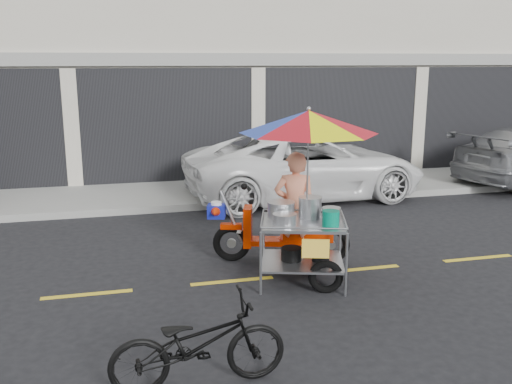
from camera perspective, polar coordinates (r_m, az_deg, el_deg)
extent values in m
plane|color=black|center=(8.85, 10.51, -7.60)|extent=(90.00, 90.00, 0.00)
cube|color=gray|center=(13.81, 1.17, 0.48)|extent=(45.00, 3.00, 0.15)
cube|color=beige|center=(18.38, -2.98, 15.92)|extent=(36.00, 8.00, 8.00)
cube|color=black|center=(14.51, 0.19, 6.60)|extent=(35.28, 0.06, 2.90)
cube|color=gray|center=(14.40, 0.22, 13.13)|extent=(36.00, 0.12, 0.30)
cube|color=gold|center=(8.85, 10.51, -7.57)|extent=(42.00, 0.10, 0.01)
imported|color=white|center=(12.96, 4.97, 2.66)|extent=(5.63, 2.93, 1.51)
imported|color=black|center=(5.66, -5.80, -14.85)|extent=(1.72, 0.63, 0.90)
torus|color=black|center=(8.97, -2.47, -5.14)|extent=(0.60, 0.28, 0.59)
torus|color=black|center=(8.96, 7.49, -5.26)|extent=(0.60, 0.28, 0.59)
cylinder|color=#9EA0A5|center=(8.97, -2.47, -5.14)|extent=(0.16, 0.10, 0.14)
cylinder|color=#9EA0A5|center=(8.96, 7.49, -5.26)|extent=(0.16, 0.10, 0.14)
cube|color=#BE2300|center=(8.89, -2.49, -3.43)|extent=(0.35, 0.21, 0.08)
cylinder|color=#9EA0A5|center=(8.85, -2.50, -2.47)|extent=(0.38, 0.16, 0.83)
cube|color=#BE2300|center=(8.87, -0.82, -3.46)|extent=(0.22, 0.37, 0.62)
cube|color=#BE2300|center=(8.92, 2.18, -4.96)|extent=(0.88, 0.52, 0.08)
cube|color=#BE2300|center=(8.86, 5.21, -3.53)|extent=(0.82, 0.48, 0.41)
cube|color=black|center=(8.79, 4.56, -2.04)|extent=(0.72, 0.43, 0.10)
cylinder|color=#9EA0A5|center=(8.76, -1.71, -0.52)|extent=(0.20, 0.55, 0.04)
sphere|color=black|center=(8.92, -1.21, 0.56)|extent=(0.10, 0.10, 0.10)
cylinder|color=white|center=(8.90, -1.69, -3.89)|extent=(0.15, 0.15, 0.05)
cube|color=navy|center=(8.85, -3.97, -1.93)|extent=(0.32, 0.30, 0.21)
cylinder|color=white|center=(8.82, -3.98, -1.15)|extent=(0.21, 0.21, 0.05)
cone|color=#BE2300|center=(8.67, -4.11, -2.10)|extent=(0.24, 0.27, 0.19)
torus|color=black|center=(7.86, 6.99, -8.42)|extent=(0.49, 0.24, 0.48)
cylinder|color=#9EA0A5|center=(7.67, 0.48, -7.17)|extent=(0.05, 0.05, 0.88)
cylinder|color=#9EA0A5|center=(8.55, 0.75, -5.00)|extent=(0.05, 0.05, 0.88)
cylinder|color=#9EA0A5|center=(7.71, 9.02, -7.23)|extent=(0.05, 0.05, 0.88)
cylinder|color=#9EA0A5|center=(8.58, 8.39, -5.08)|extent=(0.05, 0.05, 0.88)
cube|color=#9EA0A5|center=(8.15, 4.65, -6.93)|extent=(1.36, 1.22, 0.03)
cube|color=#9EA0A5|center=(7.97, 4.72, -3.09)|extent=(1.36, 1.22, 0.04)
cylinder|color=#9EA0A5|center=(7.51, 4.83, -3.63)|extent=(1.10, 0.35, 0.02)
cylinder|color=#9EA0A5|center=(8.40, 4.64, -1.80)|extent=(1.10, 0.35, 0.02)
cylinder|color=#9EA0A5|center=(7.96, 0.63, -2.61)|extent=(0.29, 0.90, 0.02)
cylinder|color=#9EA0A5|center=(7.99, 8.81, -2.70)|extent=(0.29, 0.90, 0.02)
cylinder|color=#9EA0A5|center=(8.59, 4.56, -5.87)|extent=(0.26, 0.75, 0.04)
cylinder|color=#9EA0A5|center=(8.43, 4.63, -2.55)|extent=(0.26, 0.75, 0.04)
cube|color=yellow|center=(7.57, 5.98, -5.66)|extent=(0.35, 0.12, 0.26)
cylinder|color=#B7B7BC|center=(8.13, 2.51, -1.83)|extent=(0.48, 0.48, 0.21)
cylinder|color=#B7B7BC|center=(8.15, 5.43, -1.58)|extent=(0.41, 0.41, 0.28)
cylinder|color=#B7B7BC|center=(8.02, 7.54, -2.29)|extent=(0.33, 0.33, 0.17)
cylinder|color=#B7B7BC|center=(7.76, 2.86, -2.82)|extent=(0.40, 0.40, 0.14)
cylinder|color=#017A5A|center=(7.71, 7.49, -2.69)|extent=(0.28, 0.28, 0.23)
cylinder|color=black|center=(8.11, 3.56, -6.20)|extent=(0.36, 0.36, 0.19)
cylinder|color=black|center=(8.13, 6.49, -6.30)|extent=(0.31, 0.31, 0.17)
cylinder|color=#9EA0A5|center=(7.90, 5.18, 2.52)|extent=(0.03, 0.03, 1.55)
sphere|color=#9EA0A5|center=(7.79, 5.30, 8.29)|extent=(0.06, 0.06, 0.06)
imported|color=#E68663|center=(8.77, 3.90, -1.59)|extent=(0.73, 0.59, 1.75)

